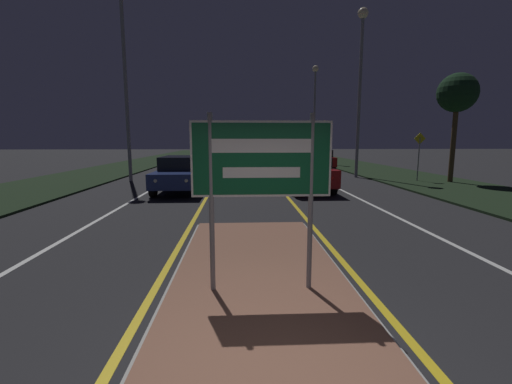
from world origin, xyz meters
The scene contains 18 objects.
median_island centered at (0.00, 1.92, 0.04)m, with size 2.74×7.92×0.10m.
verge_left centered at (-9.50, 20.00, 0.04)m, with size 5.00×100.00×0.08m.
verge_right centered at (9.50, 20.00, 0.04)m, with size 5.00×100.00×0.08m.
centre_line_yellow_left centered at (-1.56, 25.00, 0.00)m, with size 0.12×70.00×0.01m.
centre_line_yellow_right centered at (1.56, 25.00, 0.00)m, with size 0.12×70.00×0.01m.
lane_line_white_left centered at (-4.20, 25.00, 0.00)m, with size 0.12×70.00×0.01m.
lane_line_white_right centered at (4.20, 25.00, 0.00)m, with size 0.12×70.00×0.01m.
edge_line_white_left centered at (-7.20, 25.00, 0.00)m, with size 0.10×70.00×0.01m.
edge_line_white_right centered at (7.20, 25.00, 0.00)m, with size 0.10×70.00×0.01m.
highway_sign centered at (0.00, 1.92, 1.81)m, with size 1.89×0.07×2.44m.
streetlight_left_near centered at (-6.11, 15.86, 7.66)m, with size 0.62×0.62×11.30m.
streetlight_right_near centered at (6.60, 17.14, 6.37)m, with size 0.59×0.59×9.41m.
streetlight_right_far centered at (6.68, 29.32, 5.92)m, with size 0.56×0.56×8.86m.
car_receding_0 centered at (2.64, 12.28, 0.79)m, with size 1.93×4.81×1.47m.
car_receding_1 centered at (5.53, 22.39, 0.78)m, with size 1.90×4.06×1.50m.
car_approaching_0 centered at (-2.78, 12.02, 0.79)m, with size 1.93×4.44×1.49m.
warning_sign centered at (9.01, 14.69, 1.57)m, with size 0.60×0.06×2.48m.
roadside_palm_right centered at (10.43, 14.11, 4.40)m, with size 1.89×1.89×5.35m.
Camera 1 is at (-0.30, -2.67, 2.18)m, focal length 24.00 mm.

